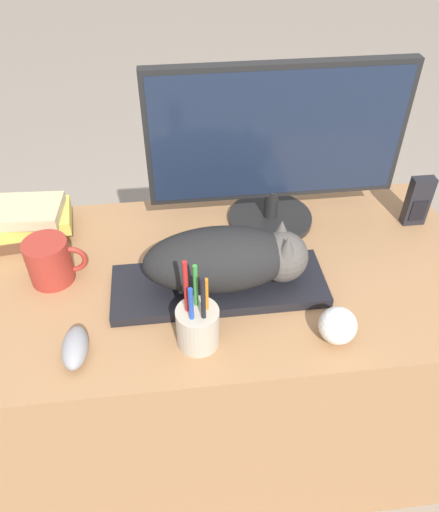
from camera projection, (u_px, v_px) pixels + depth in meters
name	position (u px, v px, depth m)	size (l,w,h in m)	color
desk	(221.00, 364.00, 1.40)	(1.21, 0.62, 0.71)	#9E7047
keyboard	(219.00, 286.00, 1.11)	(0.47, 0.17, 0.02)	black
cat	(231.00, 258.00, 1.06)	(0.36, 0.15, 0.14)	black
monitor	(277.00, 143.00, 1.16)	(0.61, 0.22, 0.41)	black
computer_mouse	(75.00, 347.00, 0.97)	(0.05, 0.11, 0.04)	gray
coffee_mug	(50.00, 261.00, 1.11)	(0.13, 0.10, 0.11)	#9E2D23
pen_cup	(198.00, 325.00, 0.98)	(0.09, 0.09, 0.21)	#B2A893
baseball	(338.00, 326.00, 0.99)	(0.08, 0.08, 0.08)	silver
phone	(418.00, 201.00, 1.26)	(0.06, 0.03, 0.14)	black
book_stack	(27.00, 221.00, 1.24)	(0.22, 0.16, 0.09)	brown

